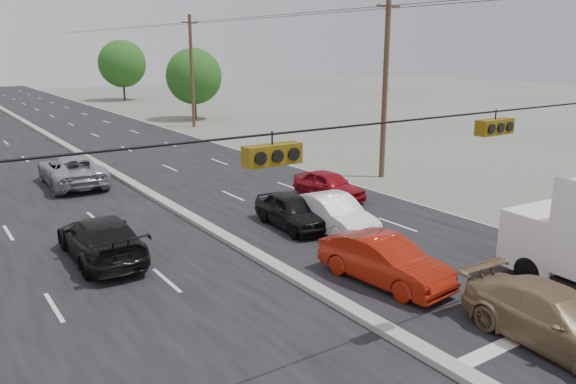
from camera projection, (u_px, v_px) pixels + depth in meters
The scene contains 15 objects.
ground at pixel (434, 361), 13.27m from camera, with size 200.00×200.00×0.00m, color #606356.
road_surface at pixel (86, 159), 37.28m from camera, with size 20.00×160.00×0.02m, color black.
center_median at pixel (86, 157), 37.25m from camera, with size 0.50×160.00×0.20m, color gray.
utility_pole_right_b at pixel (385, 86), 30.80m from camera, with size 1.60×0.30×10.00m.
utility_pole_right_c at pixel (192, 71), 50.80m from camera, with size 1.60×0.30×10.00m.
traffic_signals at pixel (492, 125), 12.66m from camera, with size 25.00×0.30×0.54m.
tree_right_mid at pixel (194, 76), 56.36m from camera, with size 5.60×5.60×7.14m.
tree_right_far at pixel (122, 64), 76.75m from camera, with size 6.40×6.40×8.16m.
tan_sedan at pixel (558, 320), 13.75m from camera, with size 2.01×4.95×1.44m, color olive.
red_sedan at pixel (385, 261), 17.46m from camera, with size 1.56×4.47×1.47m, color maroon.
queue_car_a at pixel (292, 211), 22.93m from camera, with size 1.66×4.12×1.41m, color black.
queue_car_b at pixel (334, 214), 22.33m from camera, with size 1.56×4.48×1.48m, color white.
queue_car_e at pixel (329, 185), 27.22m from camera, with size 1.62×4.02×1.37m, color maroon.
oncoming_near at pixel (101, 239), 19.40m from camera, with size 2.14×5.27×1.53m, color black.
oncoming_far at pixel (72, 170), 29.86m from camera, with size 2.74×5.95×1.65m, color gray.
Camera 1 is at (-9.52, -7.84, 7.21)m, focal length 35.00 mm.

